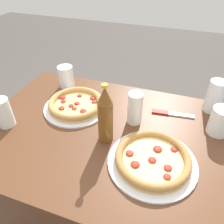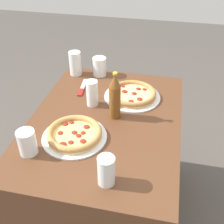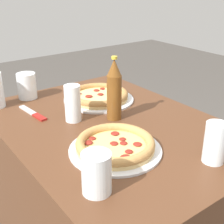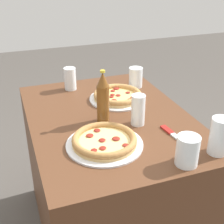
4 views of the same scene
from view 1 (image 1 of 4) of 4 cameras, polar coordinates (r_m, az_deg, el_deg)
name	(u,v)px [view 1 (image 1 of 4)]	position (r m, az deg, el deg)	size (l,w,h in m)	color
ground_plane	(105,220)	(1.50, -1.81, -26.35)	(8.00, 8.00, 0.00)	#4C4742
table	(104,184)	(1.17, -2.19, -18.35)	(1.00, 0.73, 0.75)	#56331E
pizza_pepperoni	(76,104)	(1.00, -9.40, 2.04)	(0.29, 0.29, 0.04)	silver
pizza_margherita	(153,159)	(0.77, 10.55, -12.01)	(0.31, 0.31, 0.04)	silver
glass_lemonade	(220,122)	(0.94, 26.45, -2.29)	(0.08, 0.08, 0.11)	white
glass_orange_juice	(215,97)	(1.05, 25.22, 3.53)	(0.07, 0.07, 0.15)	white
glass_iced_tea	(66,77)	(1.16, -11.88, 8.82)	(0.08, 0.08, 0.11)	white
glass_red_wine	(135,110)	(0.89, 5.98, 0.57)	(0.06, 0.06, 0.14)	white
glass_water	(4,114)	(0.98, -26.38, -0.46)	(0.07, 0.07, 0.12)	white
beer_bottle	(105,116)	(0.77, -1.75, -0.95)	(0.06, 0.06, 0.24)	brown
knife	(171,114)	(1.00, 15.13, -0.43)	(0.18, 0.04, 0.01)	maroon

